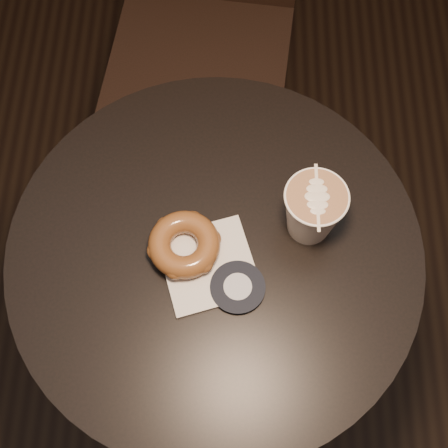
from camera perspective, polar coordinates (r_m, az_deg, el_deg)
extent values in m
plane|color=black|center=(1.76, -0.52, -11.25)|extent=(4.50, 4.50, 0.00)
cylinder|color=black|center=(1.05, -0.85, -2.57)|extent=(0.70, 0.70, 0.03)
cylinder|color=black|center=(1.40, -0.64, -7.97)|extent=(0.07, 0.07, 0.70)
cylinder|color=black|center=(1.75, -0.52, -11.18)|extent=(0.44, 0.44, 0.02)
cube|color=black|center=(1.59, -2.21, 14.89)|extent=(0.48, 0.48, 0.04)
cylinder|color=black|center=(1.72, -8.90, 5.64)|extent=(0.04, 0.04, 0.48)
cylinder|color=black|center=(1.68, 3.28, 4.20)|extent=(0.04, 0.04, 0.48)
cylinder|color=black|center=(1.91, -6.65, 15.11)|extent=(0.04, 0.04, 0.48)
cylinder|color=black|center=(1.87, 4.61, 13.96)|extent=(0.04, 0.04, 0.48)
cube|color=silver|center=(1.03, -1.42, -3.81)|extent=(0.18, 0.18, 0.01)
torus|color=brown|center=(1.02, -3.66, -1.88)|extent=(0.12, 0.12, 0.04)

